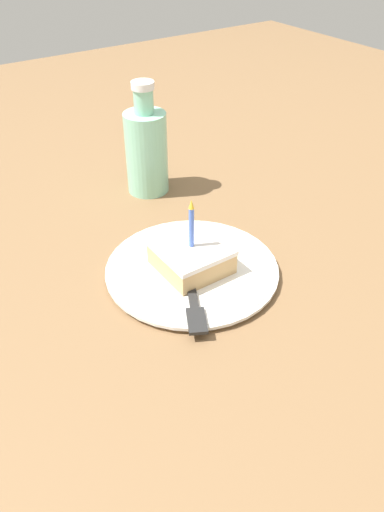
{
  "coord_description": "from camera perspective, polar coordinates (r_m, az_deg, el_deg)",
  "views": [
    {
      "loc": [
        -0.47,
        0.35,
        0.45
      ],
      "look_at": [
        -0.01,
        0.03,
        0.03
      ],
      "focal_mm": 35.0,
      "sensor_mm": 36.0,
      "label": 1
    }
  ],
  "objects": [
    {
      "name": "ground_plane",
      "position": [
        0.76,
        1.48,
        -2.18
      ],
      "size": [
        2.4,
        2.4,
        0.04
      ],
      "color": "brown",
      "rests_on": "ground"
    },
    {
      "name": "plate",
      "position": [
        0.72,
        -0.0,
        -1.55
      ],
      "size": [
        0.25,
        0.25,
        0.01
      ],
      "color": "white",
      "rests_on": "ground_plane"
    },
    {
      "name": "bottle",
      "position": [
        0.9,
        -5.23,
        12.05
      ],
      "size": [
        0.07,
        0.07,
        0.2
      ],
      "color": "#8CD1B2",
      "rests_on": "ground_plane"
    },
    {
      "name": "fork",
      "position": [
        0.67,
        0.01,
        -4.3
      ],
      "size": [
        0.16,
        0.1,
        0.01
      ],
      "color": "#262626",
      "rests_on": "plate"
    },
    {
      "name": "cake_slice",
      "position": [
        0.71,
        -0.06,
        -0.02
      ],
      "size": [
        0.1,
        0.09,
        0.11
      ],
      "color": "tan",
      "rests_on": "plate"
    }
  ]
}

